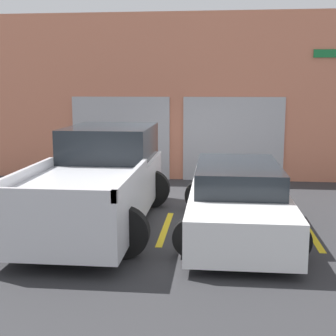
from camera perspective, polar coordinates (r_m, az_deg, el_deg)
The scene contains 7 objects.
ground_plane at distance 10.91m, azimuth 0.74°, elevation -4.46°, with size 28.00×28.00×0.00m, color #2D2D30.
shophouse_building at distance 13.85m, azimuth 1.98°, elevation 8.47°, with size 14.62×0.68×4.78m.
pickup_truck at distance 9.45m, azimuth -8.40°, elevation -1.46°, with size 2.58×5.19×1.85m.
sedan_white at distance 8.94m, azimuth 8.46°, elevation -3.75°, with size 2.18×4.76×1.28m.
parking_stripe_far_left at distance 9.79m, azimuth -16.57°, elevation -6.55°, with size 0.12×2.20×0.01m, color gold.
parking_stripe_left at distance 9.12m, azimuth -0.32°, elevation -7.34°, with size 0.12×2.20×0.01m, color gold.
parking_stripe_centre at distance 9.24m, azimuth 16.94°, elevation -7.54°, with size 0.12×2.20×0.01m, color gold.
Camera 1 is at (0.94, -10.53, 2.71)m, focal length 50.00 mm.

